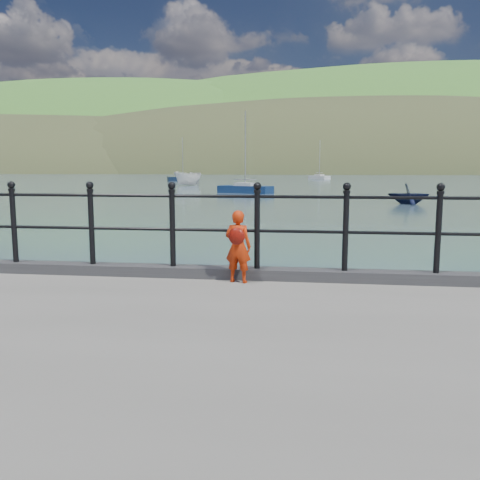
# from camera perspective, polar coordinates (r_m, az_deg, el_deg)

# --- Properties ---
(ground) EXTENTS (600.00, 600.00, 0.00)m
(ground) POSITION_cam_1_polar(r_m,az_deg,el_deg) (7.62, -2.60, -11.33)
(ground) COLOR #2D4251
(ground) RESTS_ON ground
(kerb) EXTENTS (60.00, 0.30, 0.15)m
(kerb) POSITION_cam_1_polar(r_m,az_deg,el_deg) (7.19, -2.87, -3.64)
(kerb) COLOR #28282B
(kerb) RESTS_ON quay
(railing) EXTENTS (18.11, 0.11, 1.20)m
(railing) POSITION_cam_1_polar(r_m,az_deg,el_deg) (7.07, -2.91, 2.31)
(railing) COLOR black
(railing) RESTS_ON kerb
(far_shore) EXTENTS (830.00, 200.00, 156.00)m
(far_shore) POSITION_cam_1_polar(r_m,az_deg,el_deg) (250.52, 16.04, 2.19)
(far_shore) COLOR #333A21
(far_shore) RESTS_ON ground
(child) EXTENTS (0.39, 0.33, 0.98)m
(child) POSITION_cam_1_polar(r_m,az_deg,el_deg) (6.80, -0.23, -0.66)
(child) COLOR red
(child) RESTS_ON quay
(launch_white) EXTENTS (3.97, 5.21, 1.90)m
(launch_white) POSITION_cam_1_polar(r_m,az_deg,el_deg) (68.21, -5.87, 6.88)
(launch_white) COLOR white
(launch_white) RESTS_ON ground
(launch_navy) EXTENTS (2.79, 2.44, 1.41)m
(launch_navy) POSITION_cam_1_polar(r_m,az_deg,el_deg) (36.53, 18.40, 4.94)
(launch_navy) COLOR black
(launch_navy) RESTS_ON ground
(sailboat_deep) EXTENTS (4.38, 5.21, 7.94)m
(sailboat_deep) POSITION_cam_1_polar(r_m,az_deg,el_deg) (103.91, 8.89, 6.95)
(sailboat_deep) COLOR silver
(sailboat_deep) RESTS_ON ground
(sailboat_left) EXTENTS (5.61, 3.85, 7.80)m
(sailboat_left) POSITION_cam_1_polar(r_m,az_deg,el_deg) (91.53, -6.42, 6.83)
(sailboat_left) COLOR black
(sailboat_left) RESTS_ON ground
(sailboat_port) EXTENTS (5.64, 3.86, 7.94)m
(sailboat_port) POSITION_cam_1_polar(r_m,az_deg,el_deg) (49.19, 0.59, 5.69)
(sailboat_port) COLOR navy
(sailboat_port) RESTS_ON ground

